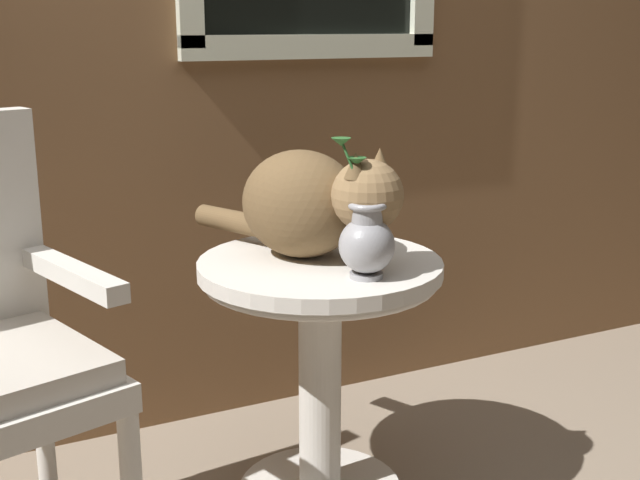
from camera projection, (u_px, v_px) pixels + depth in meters
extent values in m
cube|color=beige|center=(313.00, 47.00, 2.47)|extent=(0.82, 0.03, 0.07)
cylinder|color=silver|center=(320.00, 384.00, 2.08)|extent=(0.11, 0.11, 0.57)
cylinder|color=silver|center=(320.00, 267.00, 2.00)|extent=(0.59, 0.59, 0.03)
torus|color=silver|center=(320.00, 278.00, 2.01)|extent=(0.57, 0.57, 0.02)
cylinder|color=silver|center=(45.00, 439.00, 1.99)|extent=(0.04, 0.04, 0.45)
cube|color=silver|center=(68.00, 272.00, 1.72)|extent=(0.16, 0.42, 0.04)
ellipsoid|color=brown|center=(301.00, 204.00, 2.00)|extent=(0.36, 0.38, 0.26)
sphere|color=olive|center=(367.00, 196.00, 1.87)|extent=(0.16, 0.16, 0.16)
cone|color=brown|center=(356.00, 165.00, 1.82)|extent=(0.05, 0.05, 0.06)
cone|color=brown|center=(380.00, 160.00, 1.88)|extent=(0.05, 0.05, 0.06)
cylinder|color=brown|center=(239.00, 222.00, 2.15)|extent=(0.16, 0.27, 0.06)
cylinder|color=#99999E|center=(366.00, 275.00, 1.86)|extent=(0.08, 0.08, 0.01)
ellipsoid|color=#99999E|center=(367.00, 245.00, 1.84)|extent=(0.13, 0.13, 0.13)
cylinder|color=#99999E|center=(367.00, 215.00, 1.82)|extent=(0.07, 0.07, 0.04)
torus|color=#99999E|center=(367.00, 205.00, 1.82)|extent=(0.09, 0.09, 0.02)
cylinder|color=#2D662D|center=(362.00, 183.00, 1.81)|extent=(0.02, 0.03, 0.10)
cone|color=#2D662D|center=(356.00, 161.00, 1.81)|extent=(0.04, 0.04, 0.02)
cylinder|color=#2D662D|center=(355.00, 174.00, 1.81)|extent=(0.05, 0.05, 0.14)
cone|color=#2D662D|center=(342.00, 142.00, 1.80)|extent=(0.04, 0.04, 0.02)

